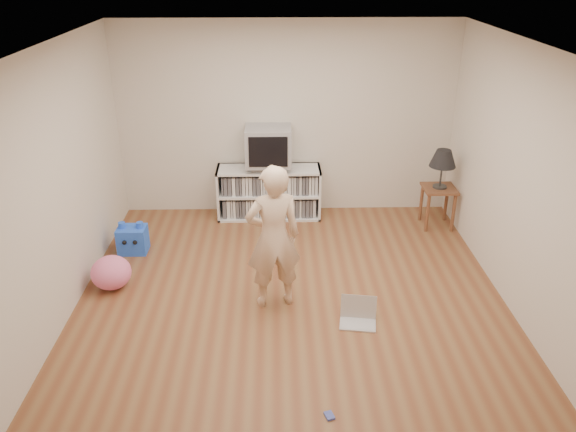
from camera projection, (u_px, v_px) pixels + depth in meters
The scene contains 13 objects.
ground at pixel (291, 295), 6.02m from camera, with size 4.50×4.50×0.00m, color brown.
walls at pixel (291, 183), 5.46m from camera, with size 4.52×4.52×2.60m.
ceiling at pixel (292, 45), 4.91m from camera, with size 4.50×4.50×0.01m, color white.
media_unit at pixel (269, 192), 7.70m from camera, with size 1.40×0.45×0.70m.
dvd_deck at pixel (269, 166), 7.53m from camera, with size 0.45×0.35×0.07m, color gray.
crt_tv at pixel (268, 146), 7.40m from camera, with size 0.60×0.53×0.50m.
side_table at pixel (438, 197), 7.38m from camera, with size 0.42×0.42×0.55m.
table_lamp at pixel (443, 159), 7.15m from camera, with size 0.34×0.34×0.52m.
person at pixel (273, 238), 5.57m from camera, with size 0.56×0.37×1.53m, color beige.
laptop at pixel (358, 315), 5.58m from camera, with size 0.39×0.34×0.24m.
playing_cards at pixel (329, 416), 4.45m from camera, with size 0.07×0.09×0.02m, color #4656BC.
plush_blue at pixel (133, 239), 6.83m from camera, with size 0.34×0.30×0.40m.
plush_pink at pixel (111, 273), 6.09m from camera, with size 0.43×0.43×0.37m, color pink.
Camera 1 is at (-0.16, -5.07, 3.35)m, focal length 35.00 mm.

